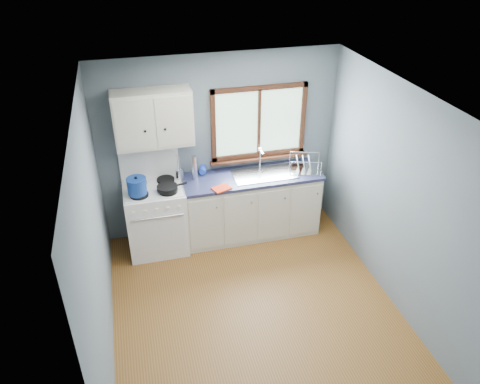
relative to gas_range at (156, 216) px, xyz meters
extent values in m
cube|color=brown|center=(0.95, -1.47, -0.50)|extent=(3.20, 3.60, 0.02)
cube|color=white|center=(0.95, -1.47, 2.02)|extent=(3.20, 3.60, 0.02)
cube|color=slate|center=(0.95, 0.34, 0.76)|extent=(3.20, 0.02, 2.50)
cube|color=slate|center=(0.95, -3.28, 0.76)|extent=(3.20, 0.02, 2.50)
cube|color=slate|center=(-0.66, -1.47, 0.76)|extent=(0.02, 3.60, 2.50)
cube|color=slate|center=(2.56, -1.47, 0.76)|extent=(0.02, 3.60, 2.50)
cube|color=white|center=(0.00, -0.01, -0.03)|extent=(0.76, 0.65, 0.92)
cube|color=white|center=(0.00, 0.30, 0.65)|extent=(0.76, 0.05, 0.44)
cube|color=silver|center=(0.00, -0.01, 0.43)|extent=(0.72, 0.59, 0.01)
cylinder|color=black|center=(-0.18, -0.16, 0.45)|extent=(0.23, 0.23, 0.03)
cylinder|color=black|center=(0.18, -0.16, 0.45)|extent=(0.23, 0.23, 0.03)
cylinder|color=black|center=(-0.18, 0.14, 0.45)|extent=(0.23, 0.23, 0.03)
cylinder|color=black|center=(0.18, 0.14, 0.45)|extent=(0.23, 0.23, 0.03)
cylinder|color=silver|center=(0.00, -0.35, 0.21)|extent=(0.66, 0.02, 0.02)
cube|color=silver|center=(0.00, -0.33, -0.09)|extent=(0.66, 0.01, 0.55)
cube|color=beige|center=(1.31, 0.02, -0.05)|extent=(1.85, 0.60, 0.88)
cube|color=black|center=(1.31, 0.04, -0.45)|extent=(1.85, 0.54, 0.08)
cube|color=#1D213D|center=(1.31, 0.02, 0.41)|extent=(1.89, 0.64, 0.04)
cube|color=silver|center=(1.49, 0.02, 0.43)|extent=(0.84, 0.46, 0.01)
cube|color=silver|center=(1.29, 0.02, 0.36)|extent=(0.36, 0.40, 0.14)
cube|color=silver|center=(1.69, 0.02, 0.36)|extent=(0.36, 0.40, 0.14)
cylinder|color=silver|center=(1.49, 0.22, 0.57)|extent=(0.02, 0.02, 0.28)
cylinder|color=silver|center=(1.49, 0.15, 0.70)|extent=(0.02, 0.16, 0.02)
sphere|color=silver|center=(1.49, 0.22, 0.71)|extent=(0.04, 0.04, 0.04)
cube|color=#9EC6A8|center=(1.49, 0.32, 1.06)|extent=(1.22, 0.01, 0.92)
cube|color=#402012|center=(1.49, 0.30, 1.53)|extent=(1.30, 0.05, 0.06)
cube|color=#402012|center=(1.49, 0.30, 0.59)|extent=(1.30, 0.05, 0.06)
cube|color=#402012|center=(0.87, 0.30, 1.06)|extent=(0.06, 0.05, 1.00)
cube|color=#402012|center=(2.10, 0.30, 1.06)|extent=(0.06, 0.05, 1.00)
cube|color=#402012|center=(1.49, 0.30, 1.06)|extent=(0.03, 0.05, 0.92)
cube|color=#402012|center=(1.49, 0.27, 0.54)|extent=(1.36, 0.10, 0.03)
cube|color=beige|center=(0.10, 0.16, 1.31)|extent=(0.95, 0.32, 0.70)
cube|color=beige|center=(-0.14, -0.01, 1.31)|extent=(0.44, 0.01, 0.62)
cube|color=beige|center=(0.34, -0.01, 1.31)|extent=(0.44, 0.01, 0.62)
sphere|color=black|center=(-0.02, -0.02, 1.23)|extent=(0.03, 0.03, 0.03)
sphere|color=black|center=(0.22, -0.02, 1.23)|extent=(0.03, 0.03, 0.03)
cylinder|color=black|center=(0.17, -0.15, 0.49)|extent=(0.32, 0.32, 0.05)
cube|color=black|center=(0.35, -0.10, 0.49)|extent=(0.15, 0.06, 0.02)
cylinder|color=navy|center=(-0.20, -0.15, 0.57)|extent=(0.24, 0.24, 0.20)
cylinder|color=navy|center=(-0.20, -0.15, 0.67)|extent=(0.25, 0.25, 0.01)
sphere|color=black|center=(-0.20, -0.15, 0.69)|extent=(0.04, 0.04, 0.04)
cylinder|color=silver|center=(0.38, 0.15, 0.50)|extent=(0.15, 0.15, 0.14)
cylinder|color=silver|center=(0.39, 0.17, 0.64)|extent=(0.01, 0.01, 0.21)
cylinder|color=silver|center=(0.35, 0.16, 0.66)|extent=(0.01, 0.01, 0.25)
cylinder|color=silver|center=(0.38, 0.14, 0.63)|extent=(0.01, 0.01, 0.19)
cylinder|color=silver|center=(0.56, 0.12, 0.59)|extent=(0.09, 0.09, 0.33)
imported|color=#1C3DB5|center=(0.68, 0.17, 0.56)|extent=(0.12, 0.12, 0.27)
cube|color=red|center=(0.85, -0.23, 0.43)|extent=(0.27, 0.23, 0.02)
cube|color=silver|center=(2.05, -0.02, 0.43)|extent=(0.50, 0.43, 0.02)
cylinder|color=silver|center=(1.82, -0.11, 0.53)|extent=(0.01, 0.01, 0.20)
cylinder|color=silver|center=(2.20, -0.22, 0.53)|extent=(0.01, 0.01, 0.20)
cylinder|color=silver|center=(1.90, 0.18, 0.53)|extent=(0.01, 0.01, 0.20)
cylinder|color=silver|center=(2.29, 0.06, 0.53)|extent=(0.01, 0.01, 0.20)
cylinder|color=silver|center=(2.01, -0.17, 0.63)|extent=(0.39, 0.12, 0.01)
cylinder|color=silver|center=(2.10, 0.12, 0.63)|extent=(0.39, 0.12, 0.01)
cylinder|color=white|center=(1.96, 0.01, 0.54)|extent=(0.12, 0.23, 0.22)
cylinder|color=white|center=(2.03, -0.02, 0.54)|extent=(0.12, 0.23, 0.22)
cylinder|color=white|center=(2.11, -0.04, 0.54)|extent=(0.12, 0.23, 0.22)
camera|label=1|loc=(-0.20, -5.25, 3.45)|focal=35.00mm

